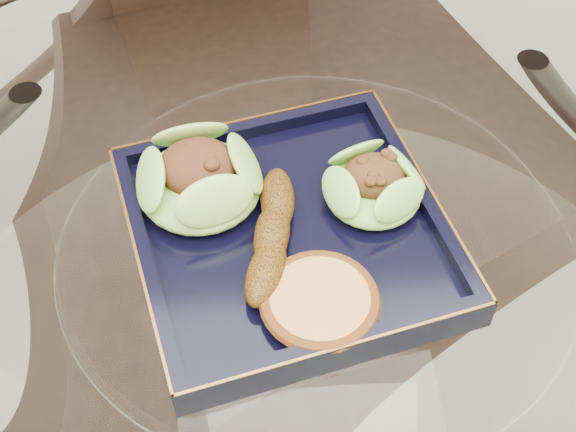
{
  "coord_description": "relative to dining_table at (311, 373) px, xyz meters",
  "views": [
    {
      "loc": [
        -0.06,
        -0.4,
        1.34
      ],
      "look_at": [
        -0.02,
        0.04,
        0.8
      ],
      "focal_mm": 50.0,
      "sensor_mm": 36.0,
      "label": 1
    }
  ],
  "objects": [
    {
      "name": "dining_table",
      "position": [
        0.0,
        0.0,
        0.0
      ],
      "size": [
        1.13,
        1.13,
        0.77
      ],
      "color": "white",
      "rests_on": "ground"
    },
    {
      "name": "crumb_patty",
      "position": [
        -0.0,
        -0.04,
        0.19
      ],
      "size": [
        0.11,
        0.11,
        0.02
      ],
      "primitive_type": "cylinder",
      "rotation": [
        0.0,
        0.0,
        0.26
      ],
      "color": "#C68D42",
      "rests_on": "navy_plate"
    },
    {
      "name": "dining_chair",
      "position": [
        0.01,
        0.43,
        -0.08
      ],
      "size": [
        0.49,
        0.49,
        0.93
      ],
      "rotation": [
        0.0,
        0.0,
        0.26
      ],
      "color": "#321910",
      "rests_on": "ground"
    },
    {
      "name": "lettuce_wrap_left",
      "position": [
        -0.09,
        0.09,
        0.2
      ],
      "size": [
        0.13,
        0.13,
        0.04
      ],
      "primitive_type": "ellipsoid",
      "rotation": [
        0.0,
        0.0,
        -0.21
      ],
      "color": "#5E8C28",
      "rests_on": "navy_plate"
    },
    {
      "name": "lettuce_wrap_right",
      "position": [
        0.06,
        0.07,
        0.2
      ],
      "size": [
        0.09,
        0.09,
        0.03
      ],
      "primitive_type": "ellipsoid",
      "rotation": [
        0.0,
        0.0,
        0.0
      ],
      "color": "#609A2C",
      "rests_on": "navy_plate"
    },
    {
      "name": "navy_plate",
      "position": [
        -0.02,
        0.04,
        0.17
      ],
      "size": [
        0.32,
        0.32,
        0.02
      ],
      "primitive_type": "cube",
      "rotation": [
        0.0,
        0.0,
        0.22
      ],
      "color": "black",
      "rests_on": "dining_table"
    },
    {
      "name": "roasted_plantain",
      "position": [
        -0.03,
        0.03,
        0.2
      ],
      "size": [
        0.06,
        0.15,
        0.03
      ],
      "primitive_type": "ellipsoid",
      "rotation": [
        0.0,
        0.0,
        1.36
      ],
      "color": "#5D3509",
      "rests_on": "navy_plate"
    }
  ]
}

